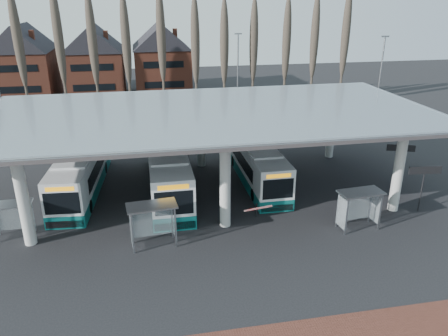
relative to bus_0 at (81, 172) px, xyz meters
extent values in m
plane|color=black|center=(9.70, -9.91, -1.56)|extent=(140.00, 140.00, 0.00)
cylinder|color=#BCBCB7|center=(-2.30, -7.41, 1.44)|extent=(0.70, 0.70, 6.00)
cylinder|color=#BCBCB7|center=(-2.30, 3.59, 1.44)|extent=(0.70, 0.70, 6.00)
cylinder|color=#BCBCB7|center=(9.70, -7.41, 1.44)|extent=(0.70, 0.70, 6.00)
cylinder|color=#BCBCB7|center=(9.70, 3.59, 1.44)|extent=(0.70, 0.70, 6.00)
cylinder|color=#BCBCB7|center=(21.70, -7.41, 1.44)|extent=(0.70, 0.70, 6.00)
cylinder|color=#BCBCB7|center=(21.70, 3.59, 1.44)|extent=(0.70, 0.70, 6.00)
cube|color=gray|center=(9.70, -1.91, 4.69)|extent=(32.00, 16.00, 0.12)
cube|color=silver|center=(9.70, -1.91, 4.76)|extent=(31.50, 15.50, 0.04)
cone|color=#473D33|center=(-8.30, 23.09, 5.69)|extent=(0.36, 0.36, 14.50)
ellipsoid|color=#473D33|center=(-8.30, 23.09, 7.43)|extent=(1.10, 1.10, 11.02)
cone|color=#473D33|center=(-4.30, 23.09, 5.69)|extent=(0.36, 0.36, 14.50)
ellipsoid|color=#473D33|center=(-4.30, 23.09, 7.43)|extent=(1.10, 1.10, 11.02)
cone|color=#473D33|center=(-0.30, 23.09, 5.69)|extent=(0.36, 0.36, 14.50)
ellipsoid|color=#473D33|center=(-0.30, 23.09, 7.43)|extent=(1.10, 1.10, 11.02)
cone|color=#473D33|center=(3.70, 23.09, 5.69)|extent=(0.36, 0.36, 14.50)
ellipsoid|color=#473D33|center=(3.70, 23.09, 7.43)|extent=(1.10, 1.10, 11.02)
cone|color=#473D33|center=(7.70, 23.09, 5.69)|extent=(0.36, 0.36, 14.50)
ellipsoid|color=#473D33|center=(7.70, 23.09, 7.43)|extent=(1.10, 1.10, 11.02)
cone|color=#473D33|center=(11.70, 23.09, 5.69)|extent=(0.36, 0.36, 14.50)
ellipsoid|color=#473D33|center=(11.70, 23.09, 7.43)|extent=(1.10, 1.10, 11.02)
cone|color=#473D33|center=(15.70, 23.09, 5.69)|extent=(0.36, 0.36, 14.50)
ellipsoid|color=#473D33|center=(15.70, 23.09, 7.43)|extent=(1.10, 1.10, 11.02)
cone|color=#473D33|center=(19.70, 23.09, 5.69)|extent=(0.36, 0.36, 14.50)
ellipsoid|color=#473D33|center=(19.70, 23.09, 7.43)|extent=(1.10, 1.10, 11.02)
cone|color=#473D33|center=(23.70, 23.09, 5.69)|extent=(0.36, 0.36, 14.50)
ellipsoid|color=#473D33|center=(23.70, 23.09, 7.43)|extent=(1.10, 1.10, 11.02)
cone|color=#473D33|center=(27.70, 23.09, 5.69)|extent=(0.36, 0.36, 14.50)
ellipsoid|color=#473D33|center=(27.70, 23.09, 7.43)|extent=(1.10, 1.10, 11.02)
cone|color=#473D33|center=(31.70, 23.09, 5.69)|extent=(0.36, 0.36, 14.50)
ellipsoid|color=#473D33|center=(31.70, 23.09, 7.43)|extent=(1.10, 1.10, 11.02)
cube|color=brown|center=(-10.80, 34.09, 1.94)|extent=(8.00, 10.00, 7.00)
pyramid|color=black|center=(-10.80, 34.09, 8.94)|extent=(8.30, 10.30, 3.50)
cube|color=brown|center=(-1.30, 34.09, 1.94)|extent=(8.00, 10.00, 7.00)
pyramid|color=black|center=(-1.30, 34.09, 8.94)|extent=(8.30, 10.30, 3.50)
cube|color=brown|center=(8.20, 34.09, 1.94)|extent=(8.00, 10.00, 7.00)
pyramid|color=black|center=(8.20, 34.09, 8.94)|extent=(8.30, 10.30, 3.50)
cylinder|color=slate|center=(-8.30, 12.09, 3.44)|extent=(0.16, 0.16, 10.00)
cylinder|color=slate|center=(15.70, 16.09, 3.44)|extent=(0.16, 0.16, 10.00)
cube|color=slate|center=(15.70, 16.09, 8.54)|extent=(0.80, 0.15, 0.15)
cylinder|color=slate|center=(29.70, 10.09, 3.44)|extent=(0.16, 0.16, 10.00)
cube|color=slate|center=(29.70, 10.09, 8.54)|extent=(0.80, 0.15, 0.15)
cube|color=silver|center=(-0.01, -0.08, 0.22)|extent=(3.51, 12.07, 2.78)
cube|color=#0B5957|center=(-0.01, -0.08, -1.12)|extent=(3.53, 12.10, 0.89)
cube|color=silver|center=(-0.01, -0.08, 1.66)|extent=(2.86, 7.31, 0.18)
cube|color=black|center=(0.03, 0.42, 0.32)|extent=(3.27, 8.76, 1.09)
cube|color=black|center=(-0.50, -5.99, 0.27)|extent=(2.22, 0.24, 1.49)
cube|color=black|center=(0.48, 5.84, 0.32)|extent=(2.15, 0.24, 1.19)
cube|color=orange|center=(-0.50, -5.99, 1.27)|extent=(1.77, 0.20, 0.30)
cube|color=black|center=(-0.50, -5.98, -1.21)|extent=(2.40, 0.28, 0.50)
cylinder|color=black|center=(-1.46, -3.74, -1.09)|extent=(0.36, 0.97, 0.95)
cylinder|color=black|center=(0.82, -3.93, -1.09)|extent=(0.36, 0.97, 0.95)
cylinder|color=black|center=(-0.86, 3.48, -1.09)|extent=(0.36, 0.97, 0.95)
cylinder|color=black|center=(1.42, 3.29, -1.09)|extent=(0.36, 0.97, 0.95)
cube|color=silver|center=(6.46, -1.13, 0.38)|extent=(2.83, 12.95, 3.02)
cube|color=#0B5957|center=(6.46, -1.13, -1.08)|extent=(2.85, 12.98, 0.97)
cube|color=silver|center=(6.46, -1.13, 1.94)|extent=(2.52, 7.78, 0.19)
cube|color=black|center=(6.47, -0.60, 0.49)|extent=(2.85, 9.33, 1.19)
cube|color=black|center=(6.42, -7.58, 0.43)|extent=(2.42, 0.08, 1.62)
cube|color=black|center=(6.50, 5.31, 0.49)|extent=(2.34, 0.08, 1.29)
cube|color=orange|center=(6.42, -7.58, 1.51)|extent=(1.92, 0.07, 0.32)
cube|color=black|center=(6.42, -7.57, -1.18)|extent=(2.61, 0.10, 0.54)
cylinder|color=black|center=(5.19, -5.22, -1.04)|extent=(0.31, 1.04, 1.04)
cylinder|color=black|center=(7.68, -5.24, -1.04)|extent=(0.31, 1.04, 1.04)
cylinder|color=black|center=(5.24, 2.65, -1.04)|extent=(0.31, 1.04, 1.04)
cylinder|color=black|center=(7.73, 2.63, -1.04)|extent=(0.31, 1.04, 1.04)
cube|color=silver|center=(13.59, -0.57, 0.17)|extent=(2.49, 11.56, 2.70)
cube|color=#0B5957|center=(13.59, -0.57, -1.13)|extent=(2.51, 11.58, 0.87)
cube|color=silver|center=(13.59, -0.57, 1.57)|extent=(2.23, 6.94, 0.17)
cube|color=black|center=(13.59, -0.08, 0.27)|extent=(2.52, 8.33, 1.06)
cube|color=black|center=(13.57, -6.32, 0.22)|extent=(2.16, 0.06, 1.44)
cube|color=black|center=(13.60, 5.19, 0.27)|extent=(2.09, 0.06, 1.16)
cube|color=orange|center=(13.57, -6.32, 1.18)|extent=(1.72, 0.05, 0.29)
cube|color=black|center=(13.57, -6.31, -1.22)|extent=(2.33, 0.08, 0.48)
cylinder|color=black|center=(12.46, -4.22, -1.10)|extent=(0.27, 0.93, 0.92)
cylinder|color=black|center=(14.69, -4.23, -1.10)|extent=(0.27, 0.93, 0.92)
cylinder|color=black|center=(12.48, 2.81, -1.10)|extent=(0.27, 0.93, 0.92)
cylinder|color=black|center=(14.71, 2.80, -1.10)|extent=(0.27, 0.93, 0.92)
cube|color=gray|center=(-2.30, -6.83, -0.46)|extent=(0.07, 0.07, 2.20)
cube|color=gray|center=(-2.34, -5.86, -0.46)|extent=(0.07, 0.07, 2.20)
cube|color=gray|center=(-3.38, -6.39, 0.69)|extent=(2.52, 1.35, 0.09)
cube|color=silver|center=(-3.40, -5.86, -0.42)|extent=(2.11, 0.13, 1.76)
cube|color=silver|center=(-2.28, -6.34, -0.42)|extent=(0.08, 0.97, 1.76)
cube|color=gray|center=(3.85, -9.69, -0.27)|extent=(0.09, 0.09, 2.59)
cube|color=gray|center=(6.32, -9.45, -0.27)|extent=(0.09, 0.09, 2.59)
cube|color=gray|center=(3.74, -8.56, -0.27)|extent=(0.09, 0.09, 2.59)
cube|color=gray|center=(6.21, -8.32, -0.27)|extent=(0.09, 0.09, 2.59)
cube|color=gray|center=(5.03, -9.00, 1.08)|extent=(3.02, 1.72, 0.10)
cube|color=silver|center=(4.97, -8.39, -0.22)|extent=(2.48, 0.28, 2.07)
cube|color=silver|center=(3.74, -9.13, -0.22)|extent=(0.15, 1.14, 2.07)
cube|color=silver|center=(6.32, -8.88, -0.22)|extent=(0.15, 1.14, 2.07)
cube|color=gray|center=(16.86, -10.03, -0.32)|extent=(0.09, 0.09, 2.49)
cube|color=gray|center=(19.24, -9.82, -0.32)|extent=(0.09, 0.09, 2.49)
cube|color=gray|center=(16.77, -8.94, -0.32)|extent=(0.09, 0.09, 2.49)
cube|color=gray|center=(19.14, -8.73, -0.32)|extent=(0.09, 0.09, 2.49)
cube|color=gray|center=(18.00, -9.38, 0.97)|extent=(2.89, 1.63, 0.10)
cube|color=silver|center=(17.95, -8.78, -0.27)|extent=(2.38, 0.25, 1.99)
cube|color=silver|center=(16.76, -9.49, -0.27)|extent=(0.13, 1.09, 1.99)
cube|color=silver|center=(19.24, -9.27, -0.27)|extent=(0.13, 1.09, 1.99)
cylinder|color=black|center=(23.32, -7.95, 0.07)|extent=(0.10, 0.10, 3.27)
cube|color=black|center=(23.32, -7.95, 1.50)|extent=(2.25, 0.38, 0.56)
cylinder|color=black|center=(24.54, -3.09, -0.01)|extent=(0.10, 0.10, 3.11)
cube|color=black|center=(24.54, -3.09, 1.36)|extent=(2.06, 0.81, 0.54)
cube|color=black|center=(11.99, -6.70, -1.05)|extent=(0.07, 0.07, 1.02)
cube|color=red|center=(11.99, -7.16, -0.68)|extent=(2.02, 0.45, 0.09)
camera|label=1|loc=(4.89, -32.12, 12.49)|focal=35.00mm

